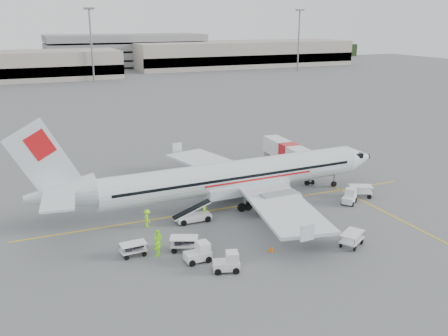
% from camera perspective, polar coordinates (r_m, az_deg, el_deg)
% --- Properties ---
extents(ground, '(360.00, 360.00, 0.00)m').
position_cam_1_polar(ground, '(53.05, 0.86, -4.51)').
color(ground, '#56595B').
extents(stripe_lead, '(44.00, 0.20, 0.01)m').
position_cam_1_polar(stripe_lead, '(53.05, 0.86, -4.50)').
color(stripe_lead, yellow).
rests_on(stripe_lead, ground).
extents(stripe_cross, '(0.20, 20.00, 0.01)m').
position_cam_1_polar(stripe_cross, '(54.05, 18.20, -4.97)').
color(stripe_cross, yellow).
rests_on(stripe_cross, ground).
extents(terminal_east, '(90.00, 26.00, 10.00)m').
position_cam_1_polar(terminal_east, '(210.91, 2.14, 12.91)').
color(terminal_east, gray).
rests_on(terminal_east, ground).
extents(parking_garage, '(62.00, 24.00, 14.00)m').
position_cam_1_polar(parking_garage, '(210.37, -11.14, 13.15)').
color(parking_garage, slate).
rests_on(parking_garage, ground).
extents(treeline, '(300.00, 3.00, 6.00)m').
position_cam_1_polar(treeline, '(221.60, -18.40, 11.76)').
color(treeline, black).
rests_on(treeline, ground).
extents(mast_center, '(3.20, 1.20, 22.00)m').
position_cam_1_polar(mast_center, '(165.23, -14.90, 13.39)').
color(mast_center, slate).
rests_on(mast_center, ground).
extents(mast_east, '(3.20, 1.20, 22.00)m').
position_cam_1_polar(mast_east, '(191.62, 8.52, 14.15)').
color(mast_east, slate).
rests_on(mast_east, ground).
extents(aircraft, '(40.04, 31.93, 10.74)m').
position_cam_1_polar(aircraft, '(52.41, 1.30, 1.41)').
color(aircraft, silver).
rests_on(aircraft, ground).
extents(jet_bridge, '(3.23, 14.71, 3.84)m').
position_cam_1_polar(jet_bridge, '(64.74, 7.42, 1.11)').
color(jet_bridge, silver).
rests_on(jet_bridge, ground).
extents(belt_loader, '(4.61, 1.74, 2.49)m').
position_cam_1_polar(belt_loader, '(49.13, -3.54, -4.76)').
color(belt_loader, silver).
rests_on(belt_loader, ground).
extents(tug_fore, '(2.30, 2.18, 1.56)m').
position_cam_1_polar(tug_fore, '(55.48, 14.13, -3.20)').
color(tug_fore, silver).
rests_on(tug_fore, ground).
extents(tug_mid, '(2.36, 1.76, 1.63)m').
position_cam_1_polar(tug_mid, '(40.04, 0.25, -10.66)').
color(tug_mid, silver).
rests_on(tug_mid, ground).
extents(tug_aft, '(2.18, 1.30, 1.64)m').
position_cam_1_polar(tug_aft, '(41.54, -3.05, -9.60)').
color(tug_aft, silver).
rests_on(tug_aft, ground).
extents(cart_loaded_a, '(2.74, 2.23, 1.24)m').
position_cam_1_polar(cart_loaded_a, '(43.55, -4.58, -8.62)').
color(cart_loaded_a, silver).
rests_on(cart_loaded_a, ground).
extents(cart_loaded_b, '(2.24, 1.39, 1.14)m').
position_cam_1_polar(cart_loaded_b, '(43.24, -10.31, -9.13)').
color(cart_loaded_b, silver).
rests_on(cart_loaded_b, ground).
extents(cart_empty_a, '(2.84, 2.51, 1.27)m').
position_cam_1_polar(cart_empty_a, '(45.62, 14.40, -7.88)').
color(cart_empty_a, silver).
rests_on(cart_empty_a, ground).
extents(cart_empty_b, '(2.94, 2.48, 1.32)m').
position_cam_1_polar(cart_empty_b, '(57.91, 15.31, -2.57)').
color(cart_empty_b, silver).
rests_on(cart_empty_b, ground).
extents(cone_nose, '(0.35, 0.35, 0.57)m').
position_cam_1_polar(cone_nose, '(60.27, 14.34, -2.11)').
color(cone_nose, '#ED6102').
rests_on(cone_nose, ground).
extents(cone_port, '(0.42, 0.42, 0.68)m').
position_cam_1_polar(cone_port, '(69.83, -4.92, 1.00)').
color(cone_port, '#ED6102').
rests_on(cone_port, ground).
extents(cone_stbd, '(0.39, 0.39, 0.64)m').
position_cam_1_polar(cone_stbd, '(43.57, 5.44, -9.07)').
color(cone_stbd, '#ED6102').
rests_on(cone_stbd, ground).
extents(crew_a, '(0.73, 0.71, 1.69)m').
position_cam_1_polar(crew_a, '(50.15, -2.27, -4.78)').
color(crew_a, '#87E712').
rests_on(crew_a, ground).
extents(crew_b, '(0.94, 0.98, 1.60)m').
position_cam_1_polar(crew_b, '(44.31, -7.55, -8.00)').
color(crew_b, '#87E712').
rests_on(crew_b, ground).
extents(crew_c, '(0.74, 1.18, 1.75)m').
position_cam_1_polar(crew_c, '(48.51, -8.77, -5.70)').
color(crew_c, '#87E712').
rests_on(crew_c, ground).
extents(crew_d, '(1.02, 1.00, 1.72)m').
position_cam_1_polar(crew_d, '(42.69, -7.58, -8.91)').
color(crew_d, '#87E712').
rests_on(crew_d, ground).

